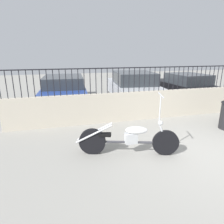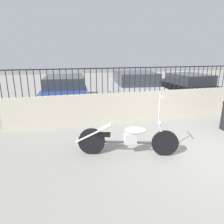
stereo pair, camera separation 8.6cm
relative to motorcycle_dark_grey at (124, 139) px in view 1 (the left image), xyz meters
The scene contains 7 objects.
ground_plane 2.08m from the motorcycle_dark_grey, 15.79° to the right, with size 40.00×40.00×0.00m, color gray.
low_wall 3.02m from the motorcycle_dark_grey, 49.48° to the left, with size 10.12×0.18×1.00m.
fence_railing 3.24m from the motorcycle_dark_grey, 49.48° to the left, with size 10.12×0.04×0.83m.
motorcycle_dark_grey is the anchor object (origin of this frame).
car_blue 5.33m from the motorcycle_dark_grey, 102.15° to the left, with size 2.14×4.61×1.31m.
car_silver 5.29m from the motorcycle_dark_grey, 66.90° to the left, with size 2.34×4.56×1.44m.
car_black 6.91m from the motorcycle_dark_grey, 44.51° to the left, with size 1.92×4.15×1.28m.
Camera 1 is at (-3.33, -3.46, 2.29)m, focal length 32.00 mm.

